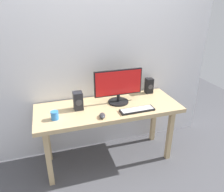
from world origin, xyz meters
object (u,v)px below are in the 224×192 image
desk (108,113)px  mouse (102,116)px  speaker_right (149,86)px  speaker_left (78,101)px  monitor (118,86)px  coffee_mug (55,115)px  keyboard_primary (137,110)px

desk → mouse: mouse is taller
speaker_right → speaker_left: (-0.91, -0.18, 0.00)m
desk → speaker_left: 0.36m
monitor → mouse: 0.42m
desk → coffee_mug: (-0.57, -0.11, 0.12)m
monitor → keyboard_primary: bearing=-65.1°
monitor → coffee_mug: 0.75m
keyboard_primary → mouse: mouse is taller
monitor → speaker_right: size_ratio=2.91×
coffee_mug → monitor: bearing=14.2°
speaker_right → desk: bearing=-159.9°
speaker_left → coffee_mug: 0.29m
keyboard_primary → monitor: bearing=114.9°
mouse → keyboard_primary: bearing=16.0°
monitor → coffee_mug: monitor is taller
desk → keyboard_primary: 0.33m
mouse → speaker_left: (-0.20, 0.24, 0.08)m
mouse → speaker_left: size_ratio=0.55×
keyboard_primary → speaker_left: size_ratio=1.91×
speaker_right → speaker_left: speaker_left is taller
mouse → coffee_mug: 0.46m
desk → speaker_right: size_ratio=8.41×
coffee_mug → mouse: bearing=-12.9°
coffee_mug → keyboard_primary: bearing=-5.5°
desk → mouse: 0.26m
speaker_right → coffee_mug: size_ratio=2.18×
keyboard_primary → coffee_mug: size_ratio=4.35×
desk → mouse: bearing=-120.8°
desk → mouse: size_ratio=14.60×
desk → monitor: bearing=28.4°
speaker_left → desk: bearing=-6.4°
desk → coffee_mug: coffee_mug is taller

